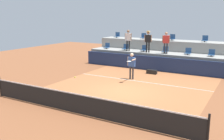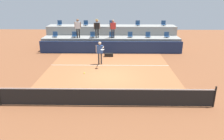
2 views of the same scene
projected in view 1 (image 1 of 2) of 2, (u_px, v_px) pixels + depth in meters
ground_plane at (123, 91)px, 14.34m from camera, size 40.00×40.00×0.00m
court_inner_paint at (131, 87)px, 15.19m from camera, size 9.00×10.00×0.01m
court_service_line at (140, 81)px, 16.37m from camera, size 9.00×0.06×0.00m
tennis_net at (80, 104)px, 10.84m from camera, size 10.48×0.08×1.07m
sponsor_backboard at (159, 64)px, 19.32m from camera, size 13.00×0.16×1.10m
seating_tier_lower at (165, 61)px, 20.41m from camera, size 13.00×1.80×1.25m
seating_tier_upper at (171, 53)px, 21.84m from camera, size 13.00×1.80×2.10m
stadium_chair_lower_far_left at (107, 46)px, 22.76m from camera, size 0.44×0.40×0.52m
stadium_chair_lower_left at (125, 48)px, 21.87m from camera, size 0.44×0.40×0.52m
stadium_chair_lower_mid_left at (144, 49)px, 21.03m from camera, size 0.44×0.40×0.52m
stadium_chair_lower_center at (165, 50)px, 20.15m from camera, size 0.44×0.40×0.52m
stadium_chair_lower_mid_right at (188, 52)px, 19.29m from camera, size 0.44×0.40×0.52m
stadium_chair_lower_right at (212, 53)px, 18.47m from camera, size 0.44×0.40×0.52m
stadium_chair_upper_far_left at (117, 35)px, 24.08m from camera, size 0.44×0.40×0.52m
stadium_chair_upper_left at (143, 37)px, 22.79m from camera, size 0.44×0.40×0.52m
stadium_chair_upper_center at (172, 38)px, 21.51m from camera, size 0.44×0.40×0.52m
stadium_chair_upper_right at (205, 39)px, 20.23m from camera, size 0.44×0.40×0.52m
tennis_player at (132, 63)px, 16.74m from camera, size 0.70×1.21×1.77m
spectator_in_white at (128, 38)px, 21.15m from camera, size 0.61×0.23×1.76m
spectator_with_hat at (148, 39)px, 20.30m from camera, size 0.59×0.47×1.73m
spectator_leaning_on_rail at (166, 41)px, 19.59m from camera, size 0.59×0.28×1.69m
tennis_ball at (75, 77)px, 12.28m from camera, size 0.07×0.07×0.07m
equipment_bag at (152, 72)px, 18.51m from camera, size 0.76×0.28×0.30m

